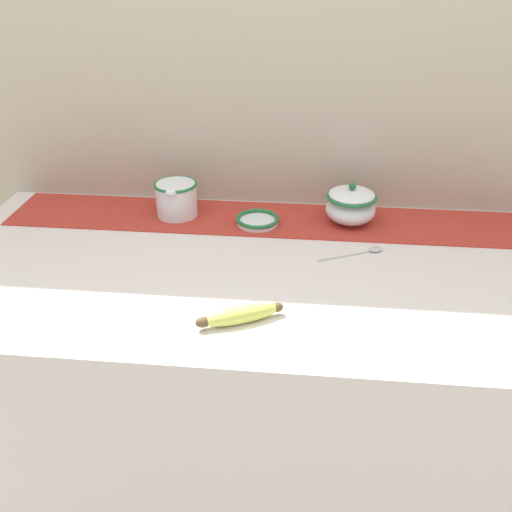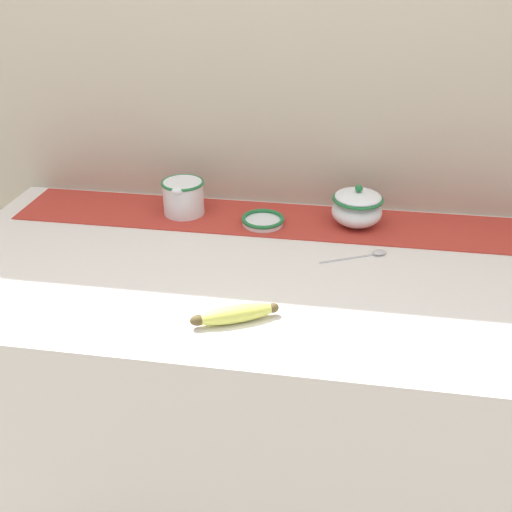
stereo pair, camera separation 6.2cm
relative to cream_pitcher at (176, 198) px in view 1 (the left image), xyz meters
The scene contains 8 objects.
countertop 0.62m from the cream_pitcher, 44.12° to the right, with size 1.57×0.74×0.90m, color silver.
back_wall 0.38m from the cream_pitcher, 27.71° to the left, with size 2.37×0.04×2.40m, color #B7AD99.
table_runner 0.27m from the cream_pitcher, ahead, with size 1.45×0.22×0.00m, color #B23328.
cream_pitcher is the anchor object (origin of this frame).
sugar_bowl 0.47m from the cream_pitcher, ahead, with size 0.13×0.13×0.11m.
small_dish 0.23m from the cream_pitcher, ahead, with size 0.12×0.12×0.02m.
banana 0.54m from the cream_pitcher, 63.82° to the right, with size 0.18×0.10×0.04m.
spoon 0.54m from the cream_pitcher, 17.04° to the right, with size 0.16×0.09×0.01m.
Camera 1 is at (0.10, -1.15, 1.58)m, focal length 40.00 mm.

